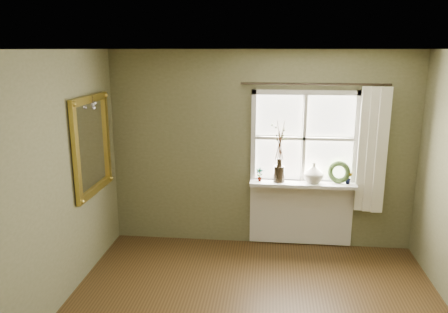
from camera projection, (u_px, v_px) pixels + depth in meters
name	position (u px, v px, depth m)	size (l,w,h in m)	color
ceiling	(257.00, 49.00, 3.25)	(4.50, 4.50, 0.00)	silver
wall_back	(261.00, 150.00, 5.79)	(4.00, 0.10, 2.60)	#676644
wall_left	(17.00, 203.00, 3.78)	(0.10, 4.50, 2.60)	#676644
window_frame	(304.00, 138.00, 5.62)	(1.36, 0.06, 1.24)	silver
window_sill	(303.00, 184.00, 5.65)	(1.36, 0.26, 0.04)	silver
window_apron	(301.00, 213.00, 5.86)	(1.36, 0.04, 0.88)	silver
dark_jug	(279.00, 174.00, 5.65)	(0.15, 0.15, 0.21)	black
cream_vase	(314.00, 173.00, 5.60)	(0.25, 0.25, 0.26)	beige
wreath	(339.00, 174.00, 5.61)	(0.29, 0.29, 0.07)	#2D3F1C
potted_plant_left	(259.00, 175.00, 5.68)	(0.09, 0.06, 0.18)	#2D3F1C
potted_plant_right	(349.00, 178.00, 5.57)	(0.09, 0.07, 0.16)	#2D3F1C
curtain	(372.00, 150.00, 5.46)	(0.36, 0.12, 1.59)	#EEE9CE
curtain_rod	(315.00, 84.00, 5.38)	(0.03, 0.03, 1.84)	black
gilt_mirror	(92.00, 145.00, 5.13)	(0.10, 0.98, 1.17)	white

